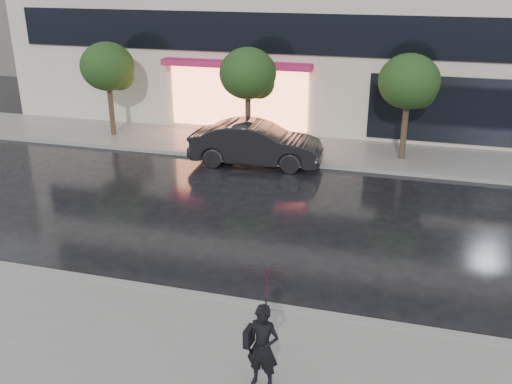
% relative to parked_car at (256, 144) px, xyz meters
% --- Properties ---
extents(ground, '(120.00, 120.00, 0.00)m').
position_rel_parked_car_xyz_m(ground, '(2.16, -8.19, -0.79)').
color(ground, black).
rests_on(ground, ground).
extents(sidewalk_near, '(60.00, 4.50, 0.12)m').
position_rel_parked_car_xyz_m(sidewalk_near, '(2.16, -11.44, -0.73)').
color(sidewalk_near, slate).
rests_on(sidewalk_near, ground).
extents(sidewalk_far, '(60.00, 3.50, 0.12)m').
position_rel_parked_car_xyz_m(sidewalk_far, '(2.16, 2.06, -0.73)').
color(sidewalk_far, slate).
rests_on(sidewalk_far, ground).
extents(curb_near, '(60.00, 0.25, 0.14)m').
position_rel_parked_car_xyz_m(curb_near, '(2.16, -9.19, -0.72)').
color(curb_near, gray).
rests_on(curb_near, ground).
extents(curb_far, '(60.00, 0.25, 0.14)m').
position_rel_parked_car_xyz_m(curb_far, '(2.16, 0.31, -0.72)').
color(curb_far, gray).
rests_on(curb_far, ground).
extents(tree_far_west, '(2.20, 2.20, 3.99)m').
position_rel_parked_car_xyz_m(tree_far_west, '(-6.78, 1.84, 2.13)').
color(tree_far_west, '#33261C').
rests_on(tree_far_west, ground).
extents(tree_mid_west, '(2.20, 2.20, 3.99)m').
position_rel_parked_car_xyz_m(tree_mid_west, '(-0.78, 1.84, 2.13)').
color(tree_mid_west, '#33261C').
rests_on(tree_mid_west, ground).
extents(tree_mid_east, '(2.20, 2.20, 3.99)m').
position_rel_parked_car_xyz_m(tree_mid_east, '(5.22, 1.84, 2.13)').
color(tree_mid_east, '#33261C').
rests_on(tree_mid_east, ground).
extents(parked_car, '(4.90, 1.95, 1.58)m').
position_rel_parked_car_xyz_m(parked_car, '(0.00, 0.00, 0.00)').
color(parked_car, black).
rests_on(parked_car, ground).
extents(pedestrian_with_umbrella, '(1.10, 1.12, 2.31)m').
position_rel_parked_car_xyz_m(pedestrian_with_umbrella, '(3.39, -11.58, 0.89)').
color(pedestrian_with_umbrella, black).
rests_on(pedestrian_with_umbrella, sidewalk_near).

